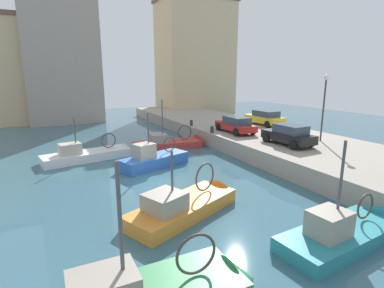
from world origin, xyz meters
name	(u,v)px	position (x,y,z in m)	size (l,w,h in m)	color
water_surface	(154,181)	(0.00, 0.00, 0.00)	(80.00, 80.00, 0.00)	#386070
quay_wall	(300,149)	(11.50, 0.00, 0.60)	(9.00, 56.00, 1.20)	#9E9384
fishing_boat_orange	(189,209)	(0.05, -4.58, 0.12)	(6.48, 4.17, 3.93)	orange
fishing_boat_red	(173,146)	(4.13, 7.05, 0.11)	(6.51, 2.66, 5.04)	#BC3833
fishing_boat_white	(93,158)	(-2.52, 6.41, 0.10)	(7.08, 2.96, 4.05)	white
fishing_boat_blue	(158,164)	(1.19, 2.65, 0.14)	(5.73, 3.20, 4.47)	#2D60B7
fishing_boat_teal	(346,237)	(4.29, -9.36, 0.12)	(6.05, 2.33, 4.78)	teal
parked_car_black	(289,135)	(9.90, -0.35, 1.93)	(1.91, 3.91, 1.45)	black
parked_car_red	(236,124)	(9.18, 5.14, 1.90)	(1.92, 4.25, 1.38)	red
parked_car_yellow	(265,118)	(13.99, 7.19, 1.93)	(2.04, 4.34, 1.44)	gold
mooring_bollard_south	(212,129)	(7.35, 6.00, 1.48)	(0.28, 0.28, 0.55)	#2D2D33
mooring_bollard_mid	(191,123)	(7.35, 10.00, 1.48)	(0.28, 0.28, 0.55)	#2D2D33
quay_streetlamp	(325,97)	(13.00, -0.45, 4.45)	(0.36, 0.36, 4.83)	#38383D
waterfront_building_west	(195,58)	(16.51, 27.37, 8.55)	(11.13, 7.70, 17.07)	#D1B284
waterfront_building_central	(58,25)	(-2.67, 27.80, 12.22)	(9.06, 8.92, 24.39)	#A39384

